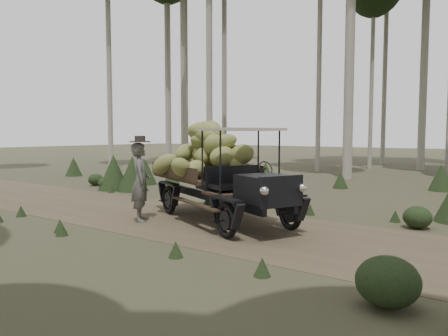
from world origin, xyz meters
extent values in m
plane|color=#473D2B|center=(0.00, 0.00, 0.00)|extent=(120.00, 120.00, 0.00)
cube|color=brown|center=(0.00, 0.00, 0.00)|extent=(70.00, 4.00, 0.01)
cube|color=black|center=(3.47, -0.30, 1.03)|extent=(1.34, 1.31, 0.56)
cube|color=black|center=(3.98, -0.53, 1.03)|extent=(0.52, 0.98, 0.64)
cube|color=black|center=(2.16, 0.30, 1.13)|extent=(0.67, 1.34, 0.56)
cube|color=#38281C|center=(0.85, 0.89, 1.03)|extent=(3.38, 2.87, 0.08)
cube|color=#38281C|center=(1.23, 1.73, 1.21)|extent=(2.64, 1.24, 0.33)
cube|color=#38281C|center=(0.47, 0.05, 1.21)|extent=(2.64, 1.24, 0.33)
cube|color=#38281C|center=(-0.46, 1.49, 1.21)|extent=(0.82, 1.71, 0.33)
cube|color=beige|center=(2.56, 0.12, 2.28)|extent=(1.80, 2.08, 0.06)
cube|color=black|center=(1.99, 0.80, 0.64)|extent=(4.34, 2.05, 0.18)
cube|color=black|center=(1.67, 0.09, 0.64)|extent=(4.34, 2.05, 0.18)
torus|color=black|center=(3.62, 0.54, 0.39)|extent=(0.77, 0.45, 0.78)
torus|color=black|center=(2.94, -0.96, 0.39)|extent=(0.77, 0.45, 0.78)
torus|color=black|center=(0.72, 1.85, 0.39)|extent=(0.77, 0.45, 0.78)
torus|color=black|center=(0.04, 0.36, 0.39)|extent=(0.77, 0.45, 0.78)
sphere|color=beige|center=(4.25, -0.14, 1.08)|extent=(0.18, 0.18, 0.18)
sphere|color=beige|center=(3.86, -0.98, 1.08)|extent=(0.18, 0.18, 0.18)
ellipsoid|color=olive|center=(1.19, 1.61, 1.26)|extent=(0.83, 0.90, 0.61)
ellipsoid|color=olive|center=(1.95, 1.02, 1.65)|extent=(0.96, 0.67, 0.70)
ellipsoid|color=olive|center=(0.84, 0.75, 1.94)|extent=(0.48, 0.92, 0.61)
ellipsoid|color=olive|center=(0.92, 0.74, 2.22)|extent=(0.75, 1.00, 0.60)
ellipsoid|color=olive|center=(0.06, 1.06, 1.33)|extent=(0.84, 0.64, 0.53)
ellipsoid|color=olive|center=(0.37, 0.71, 1.68)|extent=(0.57, 1.00, 0.63)
ellipsoid|color=olive|center=(0.94, 0.97, 1.91)|extent=(0.99, 0.83, 0.71)
ellipsoid|color=olive|center=(1.08, 0.96, 2.23)|extent=(0.86, 0.46, 0.64)
ellipsoid|color=olive|center=(1.15, 1.60, 1.30)|extent=(0.87, 0.95, 0.50)
ellipsoid|color=olive|center=(0.80, 1.04, 1.57)|extent=(0.49, 0.76, 0.55)
ellipsoid|color=olive|center=(1.44, 0.84, 1.92)|extent=(1.03, 0.86, 0.68)
ellipsoid|color=olive|center=(0.81, 1.04, 2.25)|extent=(1.03, 0.98, 0.73)
ellipsoid|color=olive|center=(0.46, 1.47, 1.34)|extent=(1.06, 0.89, 0.64)
ellipsoid|color=olive|center=(1.64, 0.63, 1.60)|extent=(0.60, 0.85, 0.62)
ellipsoid|color=olive|center=(0.90, 0.92, 1.96)|extent=(0.80, 0.93, 0.66)
ellipsoid|color=olive|center=(0.79, 0.77, 2.24)|extent=(0.92, 0.97, 0.67)
ellipsoid|color=olive|center=(1.18, 0.10, 1.28)|extent=(0.71, 1.03, 0.60)
ellipsoid|color=olive|center=(1.59, 1.17, 1.69)|extent=(0.88, 0.66, 0.63)
ellipsoid|color=olive|center=(1.32, 0.68, 1.90)|extent=(0.92, 0.81, 0.71)
ellipsoid|color=olive|center=(0.96, 0.67, 2.15)|extent=(1.00, 0.81, 0.64)
ellipsoid|color=olive|center=(1.85, 1.02, 1.31)|extent=(0.53, 0.97, 0.71)
ellipsoid|color=olive|center=(0.88, 0.76, 1.61)|extent=(1.05, 0.98, 0.64)
ellipsoid|color=olive|center=(0.07, 0.17, 1.37)|extent=(0.98, 0.67, 0.78)
ellipsoid|color=olive|center=(1.10, -0.29, 1.35)|extent=(0.58, 0.90, 0.72)
imported|color=#55534D|center=(0.14, -0.75, 0.98)|extent=(0.84, 0.83, 1.96)
cylinder|color=#322823|center=(0.14, -0.75, 1.98)|extent=(0.74, 0.74, 0.03)
cylinder|color=#322823|center=(0.14, -0.75, 2.05)|extent=(0.37, 0.37, 0.16)
cylinder|color=#B2AD9E|center=(-13.98, 14.96, 9.51)|extent=(0.44, 0.44, 19.02)
cylinder|color=#B2AD9E|center=(-12.55, 15.32, 10.84)|extent=(0.25, 0.25, 21.68)
cylinder|color=#B2AD9E|center=(-14.00, 9.74, 8.78)|extent=(0.31, 0.31, 17.57)
cylinder|color=#B2AD9E|center=(-2.28, 14.92, 8.26)|extent=(0.27, 0.27, 16.52)
cylinder|color=#B2AD9E|center=(-12.08, 14.44, 9.43)|extent=(0.32, 0.32, 18.86)
cylinder|color=#B2AD9E|center=(-0.63, 18.92, 7.69)|extent=(0.24, 0.24, 15.37)
cylinder|color=#B2AD9E|center=(-2.55, 19.72, 9.20)|extent=(0.27, 0.27, 18.39)
cylinder|color=#B2AD9E|center=(-11.00, 17.76, 10.96)|extent=(0.37, 0.37, 21.92)
cylinder|color=#B2AD9E|center=(-1.17, 23.33, 11.31)|extent=(0.31, 0.31, 22.61)
cone|color=#233319|center=(-4.86, 8.15, 0.24)|extent=(0.42, 0.42, 0.47)
cone|color=#233319|center=(1.66, 8.44, 0.34)|extent=(0.62, 0.62, 0.68)
cone|color=#233319|center=(-5.56, 4.78, 0.53)|extent=(0.95, 0.95, 1.06)
cone|color=#233319|center=(0.15, 7.28, 0.20)|extent=(0.36, 0.36, 0.40)
cone|color=#233319|center=(-3.24, 3.92, 0.48)|extent=(0.87, 0.87, 0.97)
cone|color=#233319|center=(-5.25, 2.81, 0.68)|extent=(1.22, 1.22, 1.36)
cone|color=#233319|center=(-0.84, 5.08, 0.27)|extent=(0.49, 0.49, 0.54)
ellipsoid|color=#233319|center=(5.89, 2.45, 0.26)|extent=(0.64, 0.64, 0.51)
cone|color=#233319|center=(-2.33, 9.30, 0.42)|extent=(0.76, 0.76, 0.85)
ellipsoid|color=#233319|center=(-4.34, 11.68, 0.23)|extent=(0.56, 0.56, 0.44)
cone|color=#233319|center=(5.02, 9.99, 0.51)|extent=(0.93, 0.93, 1.03)
cone|color=#233319|center=(-4.40, 3.01, 0.67)|extent=(1.20, 1.20, 1.33)
ellipsoid|color=#233319|center=(-5.45, 2.60, 0.26)|extent=(0.63, 0.63, 0.50)
ellipsoid|color=#233319|center=(6.68, -2.63, 0.33)|extent=(0.80, 0.80, 0.64)
ellipsoid|color=#233319|center=(-6.92, 3.22, 0.25)|extent=(0.62, 0.62, 0.50)
cone|color=#233319|center=(-11.29, 5.16, 0.48)|extent=(0.87, 0.87, 0.96)
ellipsoid|color=#233319|center=(-5.98, 8.69, 0.19)|extent=(0.47, 0.47, 0.38)
cone|color=#233319|center=(-5.94, 2.94, 0.15)|extent=(0.27, 0.27, 0.30)
cone|color=#233319|center=(-2.83, -2.23, 0.15)|extent=(0.27, 0.27, 0.30)
cone|color=#233319|center=(1.61, 2.28, 0.15)|extent=(0.27, 0.27, 0.30)
cone|color=#233319|center=(-1.82, 2.29, 0.15)|extent=(0.27, 0.27, 0.30)
cone|color=#233319|center=(-4.70, 2.22, 0.15)|extent=(0.27, 0.27, 0.30)
cone|color=#233319|center=(5.27, 2.91, 0.15)|extent=(0.27, 0.27, 0.30)
cone|color=#233319|center=(-3.21, 2.25, 0.15)|extent=(0.27, 0.27, 0.30)
cone|color=#233319|center=(0.07, 2.31, 0.15)|extent=(0.27, 0.27, 0.30)
cone|color=#233319|center=(-0.05, -2.85, 0.15)|extent=(0.27, 0.27, 0.30)
cone|color=#233319|center=(-0.09, 2.19, 0.15)|extent=(0.27, 0.27, 0.30)
cone|color=#233319|center=(3.18, 2.51, 0.15)|extent=(0.27, 0.27, 0.30)
cone|color=#233319|center=(4.79, -2.56, 0.15)|extent=(0.27, 0.27, 0.30)
cone|color=#233319|center=(3.04, -2.60, 0.15)|extent=(0.27, 0.27, 0.30)
cone|color=#233319|center=(-0.38, -2.67, 0.15)|extent=(0.27, 0.27, 0.30)
camera|label=1|loc=(8.21, -8.14, 2.18)|focal=35.00mm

